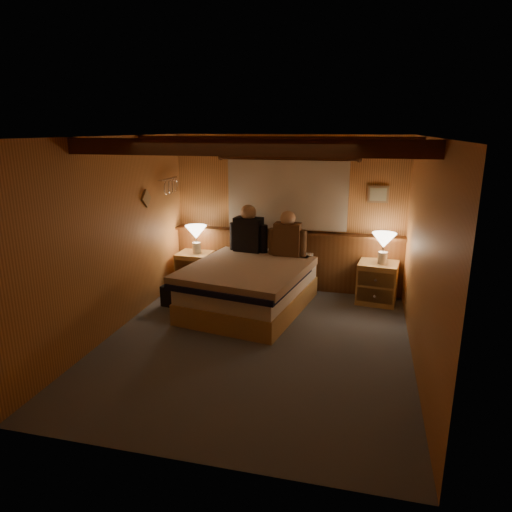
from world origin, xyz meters
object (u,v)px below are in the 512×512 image
(person_right, at_px, (288,237))
(lamp_left, at_px, (196,234))
(person_left, at_px, (248,232))
(lamp_right, at_px, (384,242))
(duffel_bag, at_px, (181,295))
(bed, at_px, (249,286))
(nightstand_left, at_px, (195,270))
(nightstand_right, at_px, (377,283))

(person_right, bearing_deg, lamp_left, 177.26)
(lamp_left, relative_size, person_right, 0.64)
(person_left, bearing_deg, lamp_right, 7.01)
(lamp_right, xyz_separation_m, person_right, (-1.38, -0.08, 0.02))
(lamp_left, height_order, duffel_bag, lamp_left)
(duffel_bag, bearing_deg, person_right, 34.90)
(bed, height_order, nightstand_left, bed)
(nightstand_left, xyz_separation_m, lamp_left, (0.04, 0.01, 0.59))
(bed, relative_size, lamp_right, 4.83)
(lamp_left, xyz_separation_m, duffel_bag, (0.05, -0.84, -0.72))
(nightstand_right, height_order, duffel_bag, nightstand_right)
(nightstand_right, distance_m, person_right, 1.47)
(person_right, relative_size, duffel_bag, 1.28)
(nightstand_right, xyz_separation_m, person_right, (-1.33, -0.10, 0.64))
(nightstand_left, height_order, person_right, person_right)
(duffel_bag, bearing_deg, lamp_left, 102.45)
(person_right, bearing_deg, duffel_bag, -151.37)
(nightstand_left, xyz_separation_m, nightstand_right, (2.85, -0.02, 0.02))
(nightstand_right, relative_size, person_left, 0.82)
(duffel_bag, bearing_deg, lamp_right, 24.22)
(lamp_left, bearing_deg, nightstand_right, -0.69)
(lamp_left, relative_size, lamp_right, 0.98)
(lamp_left, xyz_separation_m, lamp_right, (2.86, -0.06, 0.04))
(nightstand_left, distance_m, person_right, 1.67)
(lamp_left, height_order, lamp_right, lamp_right)
(nightstand_left, bearing_deg, lamp_right, 1.52)
(person_left, distance_m, duffel_bag, 1.39)
(nightstand_right, distance_m, lamp_left, 2.87)
(lamp_left, distance_m, lamp_right, 2.86)
(person_right, bearing_deg, nightstand_right, 6.76)
(bed, xyz_separation_m, nightstand_left, (-1.10, 0.73, -0.06))
(lamp_right, bearing_deg, duffel_bag, -164.48)
(bed, bearing_deg, lamp_right, 30.70)
(bed, height_order, duffel_bag, bed)
(nightstand_left, bearing_deg, lamp_left, 18.39)
(lamp_left, distance_m, person_right, 1.49)
(lamp_right, bearing_deg, bed, -159.30)
(nightstand_right, distance_m, duffel_bag, 2.88)
(lamp_right, distance_m, duffel_bag, 3.01)
(bed, relative_size, lamp_left, 4.91)
(duffel_bag, bearing_deg, person_left, 53.28)
(person_right, height_order, duffel_bag, person_right)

